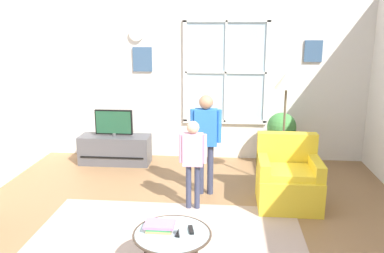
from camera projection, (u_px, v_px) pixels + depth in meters
name	position (u px, v px, depth m)	size (l,w,h in m)	color
ground_plane	(180.00, 251.00, 4.04)	(6.03, 6.64, 0.02)	olive
back_wall	(202.00, 79.00, 6.68)	(5.43, 0.17, 2.70)	silver
area_rug	(165.00, 247.00, 4.09)	(2.92, 2.09, 0.01)	tan
tv_stand	(115.00, 150.00, 6.57)	(1.15, 0.43, 0.47)	#4C4C51
television	(114.00, 122.00, 6.45)	(0.61, 0.08, 0.43)	#4C4C4C
armchair	(288.00, 180.00, 5.02)	(0.76, 0.74, 0.87)	yellow
coffee_table	(172.00, 236.00, 3.58)	(0.71, 0.71, 0.41)	#99B2B7
book_stack	(160.00, 226.00, 3.62)	(0.27, 0.19, 0.07)	tan
cup	(183.00, 232.00, 3.50)	(0.07, 0.07, 0.09)	white
remote_near_books	(179.00, 233.00, 3.56)	(0.04, 0.14, 0.02)	black
remote_near_cup	(191.00, 230.00, 3.61)	(0.04, 0.14, 0.02)	black
person_pink_shirt	(193.00, 155.00, 4.81)	(0.34, 0.15, 1.12)	#333851
person_blue_shirt	(206.00, 133.00, 5.21)	(0.41, 0.19, 1.35)	#333851
potted_plant_by_window	(281.00, 133.00, 6.31)	(0.46, 0.46, 0.89)	#9E6B4C
floor_lamp	(286.00, 92.00, 5.32)	(0.32, 0.32, 1.62)	black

